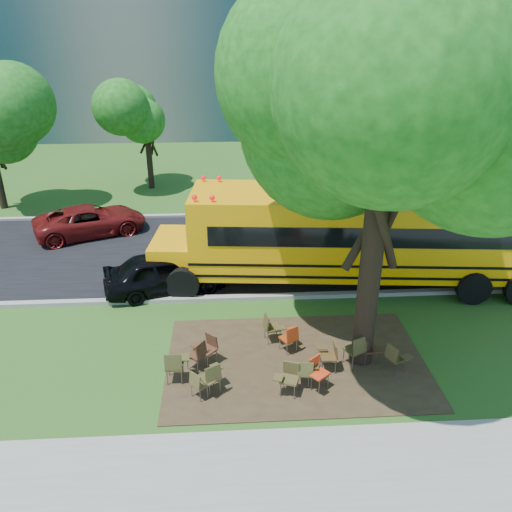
{
  "coord_description": "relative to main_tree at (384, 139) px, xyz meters",
  "views": [
    {
      "loc": [
        -0.77,
        -11.59,
        8.37
      ],
      "look_at": [
        0.13,
        3.13,
        1.54
      ],
      "focal_mm": 35.0,
      "sensor_mm": 36.0,
      "label": 1
    }
  ],
  "objects": [
    {
      "name": "chair_2",
      "position": [
        -4.04,
        -1.11,
        -5.5
      ],
      "size": [
        0.61,
        0.75,
        0.91
      ],
      "rotation": [
        0.0,
        0.0,
        0.52
      ],
      "color": "#413E1C",
      "rests_on": "ground"
    },
    {
      "name": "bg_car_red",
      "position": [
        -9.51,
        9.7,
        -5.41
      ],
      "size": [
        5.15,
        3.86,
        1.3
      ],
      "primitive_type": "imported",
      "rotation": [
        0.0,
        0.0,
        1.98
      ],
      "color": "#5C100F",
      "rests_on": "ground"
    },
    {
      "name": "dirt_patch",
      "position": [
        -1.79,
        0.06,
        -6.05
      ],
      "size": [
        7.0,
        4.5,
        0.03
      ],
      "primitive_type": "cube",
      "color": "#382819",
      "rests_on": "ground"
    },
    {
      "name": "chair_7",
      "position": [
        0.73,
        -0.58,
        -5.53
      ],
      "size": [
        0.69,
        0.58,
        0.86
      ],
      "rotation": [
        0.0,
        0.0,
        -1.1
      ],
      "color": "#453A1E",
      "rests_on": "ground"
    },
    {
      "name": "black_car",
      "position": [
        -5.72,
        4.36,
        -5.36
      ],
      "size": [
        4.42,
        2.68,
        1.41
      ],
      "primitive_type": "imported",
      "rotation": [
        0.0,
        0.0,
        1.83
      ],
      "color": "black",
      "rests_on": "ground"
    },
    {
      "name": "asphalt_road",
      "position": [
        -2.79,
        7.56,
        -6.04
      ],
      "size": [
        80.0,
        8.0,
        0.04
      ],
      "primitive_type": "cube",
      "color": "black",
      "rests_on": "ground"
    },
    {
      "name": "chair_12",
      "position": [
        0.15,
        -0.12,
        -5.54
      ],
      "size": [
        0.52,
        0.55,
        0.84
      ],
      "rotation": [
        0.0,
        0.0,
        4.77
      ],
      "color": "#3D2516",
      "rests_on": "ground"
    },
    {
      "name": "sidewalk",
      "position": [
        -2.79,
        -4.44,
        -6.04
      ],
      "size": [
        60.0,
        4.0,
        0.04
      ],
      "primitive_type": "cube",
      "color": "gray",
      "rests_on": "ground"
    },
    {
      "name": "kerb_far",
      "position": [
        -2.79,
        11.66,
        -5.99
      ],
      "size": [
        80.0,
        0.25,
        0.14
      ],
      "primitive_type": "cube",
      "color": "gray",
      "rests_on": "ground"
    },
    {
      "name": "ground",
      "position": [
        -2.79,
        0.56,
        -6.06
      ],
      "size": [
        160.0,
        160.0,
        0.0
      ],
      "primitive_type": "plane",
      "color": "#2C561A",
      "rests_on": "ground"
    },
    {
      "name": "chair_11",
      "position": [
        -1.9,
        0.51,
        -5.53
      ],
      "size": [
        0.58,
        0.71,
        0.86
      ],
      "rotation": [
        0.0,
        0.0,
        0.53
      ],
      "color": "#A43511",
      "rests_on": "ground"
    },
    {
      "name": "kerb_near",
      "position": [
        -2.79,
        3.56,
        -5.99
      ],
      "size": [
        80.0,
        0.25,
        0.14
      ],
      "primitive_type": "cube",
      "color": "gray",
      "rests_on": "ground"
    },
    {
      "name": "chair_5",
      "position": [
        -1.43,
        -1.05,
        -5.51
      ],
      "size": [
        0.61,
        0.76,
        0.9
      ],
      "rotation": [
        0.0,
        0.0,
        3.84
      ],
      "color": "red",
      "rests_on": "ground"
    },
    {
      "name": "chair_4",
      "position": [
        -1.69,
        -1.03,
        -5.54
      ],
      "size": [
        0.6,
        0.5,
        0.85
      ],
      "rotation": [
        0.0,
        0.0,
        -0.13
      ],
      "color": "#4E4A22",
      "rests_on": "ground"
    },
    {
      "name": "bg_tree_3",
      "position": [
        5.21,
        14.56,
        -1.03
      ],
      "size": [
        5.6,
        5.6,
        7.84
      ],
      "color": "black",
      "rests_on": "ground"
    },
    {
      "name": "chair_8",
      "position": [
        -4.42,
        -0.09,
        -5.53
      ],
      "size": [
        0.58,
        0.74,
        0.87
      ],
      "rotation": [
        0.0,
        0.0,
        0.96
      ],
      "color": "#482B19",
      "rests_on": "ground"
    },
    {
      "name": "school_bus",
      "position": [
        1.21,
        4.57,
        -4.13
      ],
      "size": [
        13.86,
        4.21,
        3.34
      ],
      "rotation": [
        0.0,
        0.0,
        -0.09
      ],
      "color": "#FAA407",
      "rests_on": "ground"
    },
    {
      "name": "bg_tree_2",
      "position": [
        -7.79,
        16.56,
        -1.85
      ],
      "size": [
        4.8,
        4.8,
        6.62
      ],
      "color": "black",
      "rests_on": "ground"
    },
    {
      "name": "chair_10",
      "position": [
        -2.39,
        1.03,
        -5.5
      ],
      "size": [
        0.62,
        0.61,
        0.9
      ],
      "rotation": [
        0.0,
        0.0,
        -1.39
      ],
      "color": "#47411E",
      "rests_on": "ground"
    },
    {
      "name": "chair_9",
      "position": [
        -4.17,
        0.17,
        -5.52
      ],
      "size": [
        0.75,
        0.6,
        0.88
      ],
      "rotation": [
        0.0,
        0.0,
        2.39
      ],
      "color": "#4D2C1B",
      "rests_on": "ground"
    },
    {
      "name": "chair_3",
      "position": [
        -2.14,
        -1.19,
        -5.52
      ],
      "size": [
        0.69,
        0.54,
        0.87
      ],
      "rotation": [
        0.0,
        0.0,
        2.79
      ],
      "color": "#4D4421",
      "rests_on": "ground"
    },
    {
      "name": "main_tree",
      "position": [
        0.0,
        0.0,
        0.0
      ],
      "size": [
        7.2,
        7.2,
        9.68
      ],
      "color": "black",
      "rests_on": "ground"
    },
    {
      "name": "chair_6",
      "position": [
        -0.95,
        -0.36,
        -5.52
      ],
      "size": [
        0.51,
        0.58,
        0.88
      ],
      "rotation": [
        0.0,
        0.0,
        1.55
      ],
      "color": "#4D371B",
      "rests_on": "ground"
    },
    {
      "name": "chair_13",
      "position": [
        -0.21,
        -0.21,
        -5.47
      ],
      "size": [
        0.65,
        0.78,
        0.96
      ],
      "rotation": [
        0.0,
        0.0,
        0.47
      ],
      "color": "#49421F",
      "rests_on": "ground"
    },
    {
      "name": "chair_0",
      "position": [
        -4.98,
        -0.62,
        -5.48
      ],
      "size": [
        0.61,
        0.55,
        0.94
      ],
      "rotation": [
        0.0,
        0.0,
        -0.02
      ],
      "color": "#45411D",
      "rests_on": "ground"
    },
    {
      "name": "chair_1",
      "position": [
        -4.34,
        -1.27,
        -5.58
      ],
      "size": [
        0.68,
        0.53,
        0.79
      ],
      "rotation": [
        0.0,
        0.0,
        -0.79
      ],
      "color": "brown",
      "rests_on": "ground"
    }
  ]
}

